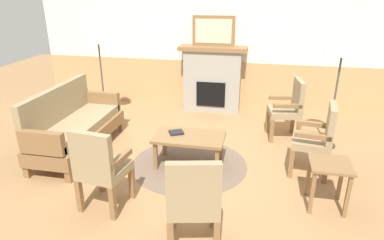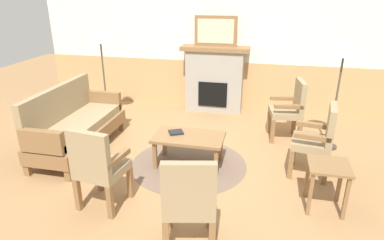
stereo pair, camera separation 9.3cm
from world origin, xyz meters
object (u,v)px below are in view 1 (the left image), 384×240
at_px(coffee_table, 189,140).
at_px(armchair_near_fireplace, 289,107).
at_px(couch, 75,126).
at_px(book_on_table, 176,132).
at_px(armchair_front_center, 193,199).
at_px(armchair_front_left, 100,166).
at_px(floor_lamp_by_couch, 98,41).
at_px(floor_lamp_by_chairs, 342,54).
at_px(side_table, 329,172).
at_px(fireplace, 212,78).
at_px(armchair_by_window_left, 318,136).
at_px(framed_picture, 213,31).

relative_size(coffee_table, armchair_near_fireplace, 0.98).
relative_size(couch, coffee_table, 1.87).
xyz_separation_m(book_on_table, armchair_front_center, (0.56, -1.60, 0.08)).
height_order(armchair_front_left, armchair_front_center, same).
height_order(couch, armchair_near_fireplace, same).
distance_m(armchair_front_left, armchair_front_center, 1.17).
bearing_deg(floor_lamp_by_couch, floor_lamp_by_chairs, -5.48).
bearing_deg(coffee_table, side_table, -19.98).
bearing_deg(fireplace, couch, -128.03).
xyz_separation_m(armchair_front_left, floor_lamp_by_couch, (-1.17, 2.56, 0.91)).
xyz_separation_m(couch, side_table, (3.48, -0.71, 0.04)).
height_order(armchair_by_window_left, armchair_front_left, same).
height_order(armchair_by_window_left, floor_lamp_by_chairs, floor_lamp_by_chairs).
distance_m(coffee_table, armchair_near_fireplace, 1.86).
bearing_deg(armchair_by_window_left, coffee_table, -176.37).
height_order(book_on_table, floor_lamp_by_chairs, floor_lamp_by_chairs).
bearing_deg(framed_picture, coffee_table, -89.40).
distance_m(framed_picture, book_on_table, 2.52).
distance_m(book_on_table, armchair_near_fireplace, 1.97).
xyz_separation_m(fireplace, armchair_near_fireplace, (1.41, -1.08, -0.11)).
xyz_separation_m(fireplace, coffee_table, (0.02, -2.31, -0.27)).
height_order(couch, coffee_table, couch).
bearing_deg(framed_picture, floor_lamp_by_chairs, -32.57).
distance_m(armchair_front_center, floor_lamp_by_couch, 3.83).
bearing_deg(armchair_by_window_left, armchair_front_center, -128.22).
xyz_separation_m(fireplace, armchair_front_center, (0.40, -3.87, -0.11)).
relative_size(armchair_front_left, side_table, 1.78).
bearing_deg(floor_lamp_by_chairs, couch, -166.17).
xyz_separation_m(armchair_near_fireplace, floor_lamp_by_chairs, (0.62, -0.21, 0.91)).
relative_size(floor_lamp_by_couch, floor_lamp_by_chairs, 1.00).
bearing_deg(book_on_table, armchair_by_window_left, 1.80).
distance_m(book_on_table, floor_lamp_by_chairs, 2.60).
bearing_deg(floor_lamp_by_chairs, side_table, -100.10).
distance_m(fireplace, book_on_table, 2.28).
xyz_separation_m(couch, floor_lamp_by_couch, (-0.15, 1.30, 1.05)).
height_order(framed_picture, coffee_table, framed_picture).
distance_m(fireplace, side_table, 3.42).
xyz_separation_m(armchair_near_fireplace, armchair_front_center, (-1.01, -2.78, 0.00)).
bearing_deg(couch, book_on_table, -1.36).
xyz_separation_m(fireplace, side_table, (1.74, -2.93, -0.22)).
height_order(coffee_table, armchair_near_fireplace, armchair_near_fireplace).
bearing_deg(floor_lamp_by_chairs, fireplace, 147.43).
relative_size(book_on_table, armchair_front_center, 0.19).
distance_m(couch, armchair_front_center, 2.70).
xyz_separation_m(book_on_table, armchair_front_left, (-0.54, -1.22, 0.08)).
bearing_deg(armchair_near_fireplace, floor_lamp_by_couch, 177.16).
distance_m(framed_picture, side_table, 3.59).
bearing_deg(armchair_front_center, armchair_near_fireplace, 69.97).
height_order(couch, floor_lamp_by_couch, floor_lamp_by_couch).
height_order(framed_picture, floor_lamp_by_couch, framed_picture).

